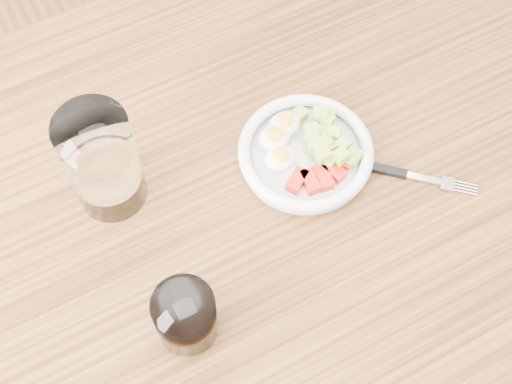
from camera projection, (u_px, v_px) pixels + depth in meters
ground at (262, 355)px, 1.64m from camera, size 4.00×4.00×0.00m
dining_table at (265, 236)px, 1.05m from camera, size 1.50×0.90×0.77m
bowl at (305, 151)px, 0.98m from camera, size 0.19×0.19×0.05m
fork at (393, 172)px, 0.98m from camera, size 0.15×0.14×0.01m
water_glass at (102, 162)px, 0.90m from camera, size 0.09×0.09×0.17m
coffee_glass at (186, 316)px, 0.85m from camera, size 0.08×0.08×0.09m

